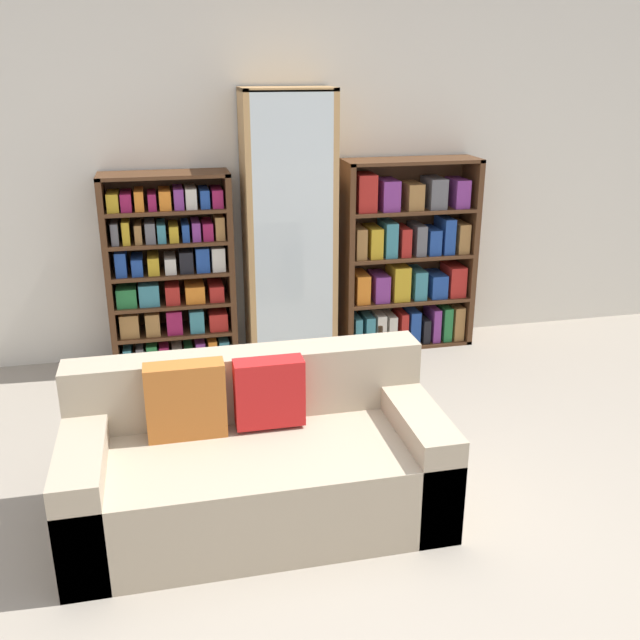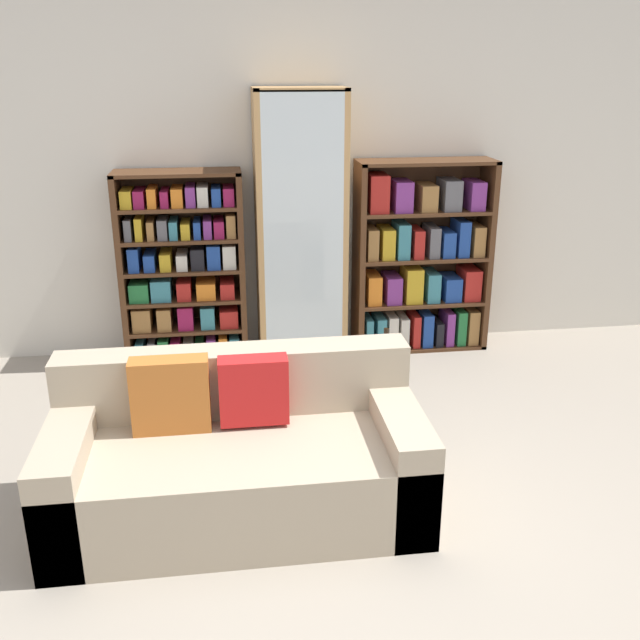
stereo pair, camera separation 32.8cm
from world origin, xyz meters
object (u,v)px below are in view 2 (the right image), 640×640
Objects in this scene: couch at (238,459)px; wine_bottle at (385,362)px; display_cabinet at (301,228)px; bookshelf_right at (421,262)px; bookshelf_left at (183,272)px.

couch is 4.22× the size of wine_bottle.
display_cabinet is at bearing 74.76° from couch.
wine_bottle is at bearing -121.41° from bookshelf_right.
bookshelf_right is at bearing -0.00° from bookshelf_left.
bookshelf_left is 1.54m from wine_bottle.
display_cabinet reaches higher than bookshelf_left.
bookshelf_left is at bearing 180.00° from bookshelf_right.
couch is 1.23× the size of bookshelf_right.
bookshelf_right reaches higher than couch.
bookshelf_left is 0.97× the size of bookshelf_right.
display_cabinet is 4.63× the size of wine_bottle.
display_cabinet reaches higher than wine_bottle.
couch is 2.42m from bookshelf_right.
bookshelf_left reaches higher than wine_bottle.
couch reaches higher than wine_bottle.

